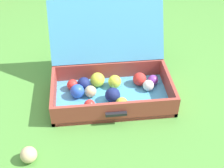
% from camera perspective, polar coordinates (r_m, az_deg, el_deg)
% --- Properties ---
extents(ground_plane, '(16.00, 16.00, 0.00)m').
position_cam_1_polar(ground_plane, '(1.76, 1.68, -2.99)').
color(ground_plane, '#4C8C38').
extents(open_suitcase, '(0.67, 0.57, 0.46)m').
position_cam_1_polar(open_suitcase, '(1.75, -0.43, 1.29)').
color(open_suitcase, '#4799C6').
rests_on(open_suitcase, ground).
extents(stray_ball_on_grass, '(0.08, 0.08, 0.08)m').
position_cam_1_polar(stray_ball_on_grass, '(1.49, -15.20, -12.54)').
color(stray_ball_on_grass, '#D1B784').
rests_on(stray_ball_on_grass, ground).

